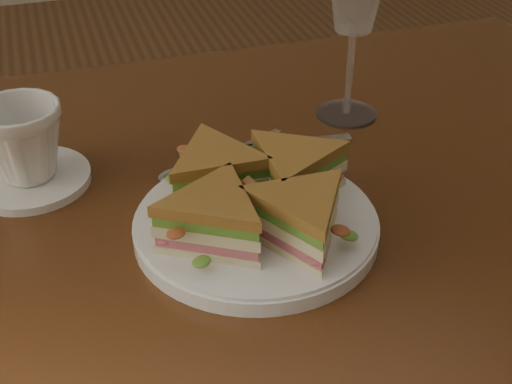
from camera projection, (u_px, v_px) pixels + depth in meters
The scene contains 8 objects.
table at pixel (234, 267), 0.84m from camera, with size 1.20×0.80×0.75m.
plate at pixel (256, 226), 0.73m from camera, with size 0.25×0.25×0.02m, color white.
sandwich_wedges at pixel (256, 196), 0.71m from camera, with size 0.26×0.26×0.06m.
crisps_mound at pixel (256, 199), 0.71m from camera, with size 0.09×0.09×0.05m, color #D1611A, non-canonical shape.
spoon at pixel (194, 170), 0.82m from camera, with size 0.17×0.09×0.01m.
knife at pixel (261, 148), 0.87m from camera, with size 0.22×0.03×0.00m.
saucer at pixel (31, 179), 0.81m from camera, with size 0.13×0.13×0.01m, color white.
coffee_cup at pixel (23, 142), 0.78m from camera, with size 0.09×0.09×0.09m, color white.
Camera 1 is at (-0.17, -0.62, 1.19)m, focal length 50.00 mm.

